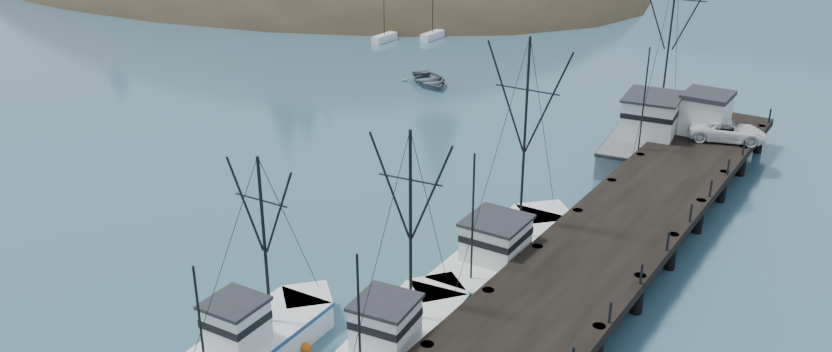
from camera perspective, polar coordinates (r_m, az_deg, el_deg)
The scene contains 10 objects.
ground at distance 39.66m, azimuth -14.21°, elevation -9.30°, with size 400.00×400.00×0.00m, color #2F5569.
pier at distance 43.92m, azimuth 14.39°, elevation -3.49°, with size 6.00×44.00×2.00m.
moored_sailboats at distance 100.04m, azimuth -2.55°, elevation 11.06°, with size 22.92×19.78×6.35m.
trawler_near at distance 35.45m, azimuth -1.05°, elevation -11.13°, with size 4.27×9.98×10.24m.
trawler_mid at distance 35.91m, azimuth -10.98°, elevation -11.12°, with size 3.40×8.99×9.23m.
trawler_far at distance 42.35m, azimuth 6.60°, elevation -5.23°, with size 4.12×11.97×12.17m.
work_vessel at distance 59.85m, azimuth 16.42°, elevation 2.93°, with size 6.64×16.44×13.57m.
pier_shed at distance 58.15m, azimuth 19.71°, elevation 4.23°, with size 3.00×3.20×2.80m.
pickup_truck at distance 57.32m, azimuth 21.04°, elevation 3.00°, with size 2.28×4.94×1.37m, color white.
motorboat at distance 73.34m, azimuth 0.92°, elevation 6.46°, with size 3.98×5.57×1.15m, color slate.
Camera 1 is at (25.95, -21.80, 20.59)m, focal length 35.00 mm.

